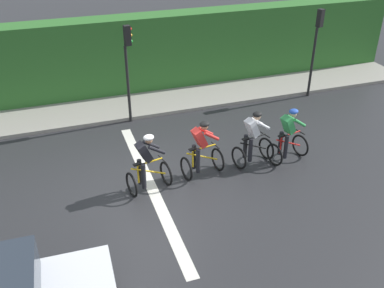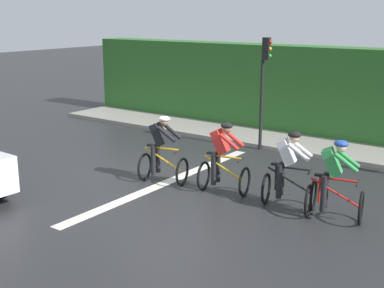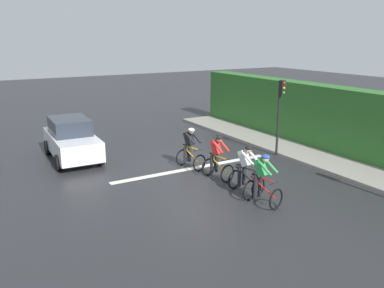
% 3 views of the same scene
% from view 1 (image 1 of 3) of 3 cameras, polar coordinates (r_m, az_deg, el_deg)
% --- Properties ---
extents(ground_plane, '(80.00, 80.00, 0.00)m').
position_cam_1_polar(ground_plane, '(12.03, -5.59, -5.63)').
color(ground_plane, '#28282B').
extents(sidewalk_kerb, '(2.80, 20.67, 0.12)m').
position_cam_1_polar(sidewalk_kerb, '(17.12, -3.62, 6.04)').
color(sidewalk_kerb, gray).
rests_on(sidewalk_kerb, ground).
extents(stone_wall_low, '(0.44, 20.67, 0.59)m').
position_cam_1_polar(stone_wall_low, '(17.84, -4.44, 7.83)').
color(stone_wall_low, gray).
rests_on(stone_wall_low, ground).
extents(hedge_wall, '(1.10, 20.67, 2.97)m').
position_cam_1_polar(hedge_wall, '(17.70, -4.85, 11.74)').
color(hedge_wall, '#2D6628').
rests_on(hedge_wall, ground).
extents(road_marking_stop_line, '(7.00, 0.30, 0.01)m').
position_cam_1_polar(road_marking_stop_line, '(12.04, -5.31, -5.57)').
color(road_marking_stop_line, silver).
rests_on(road_marking_stop_line, ground).
extents(cyclist_lead, '(0.91, 1.21, 1.66)m').
position_cam_1_polar(cyclist_lead, '(13.05, 12.40, 0.92)').
color(cyclist_lead, black).
rests_on(cyclist_lead, ground).
extents(cyclist_second, '(0.90, 1.20, 1.66)m').
position_cam_1_polar(cyclist_second, '(12.70, 7.91, 0.54)').
color(cyclist_second, black).
rests_on(cyclist_second, ground).
extents(cyclist_mid, '(0.85, 1.18, 1.66)m').
position_cam_1_polar(cyclist_mid, '(12.07, 1.21, -0.84)').
color(cyclist_mid, black).
rests_on(cyclist_mid, ground).
extents(cyclist_fourth, '(0.89, 1.20, 1.66)m').
position_cam_1_polar(cyclist_fourth, '(11.50, -5.87, -2.73)').
color(cyclist_fourth, black).
rests_on(cyclist_fourth, ground).
extents(traffic_light_near_crossing, '(0.22, 0.31, 3.34)m').
position_cam_1_polar(traffic_light_near_crossing, '(14.71, -8.33, 10.77)').
color(traffic_light_near_crossing, black).
rests_on(traffic_light_near_crossing, ground).
extents(traffic_light_far_junction, '(0.25, 0.30, 3.34)m').
position_cam_1_polar(traffic_light_far_junction, '(17.31, 15.88, 12.88)').
color(traffic_light_far_junction, black).
rests_on(traffic_light_far_junction, ground).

